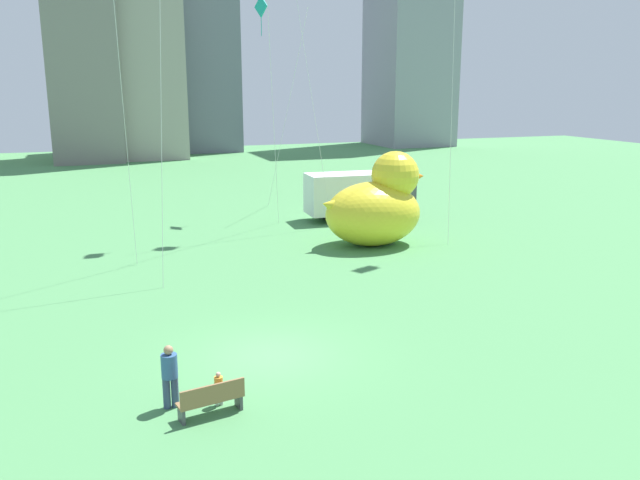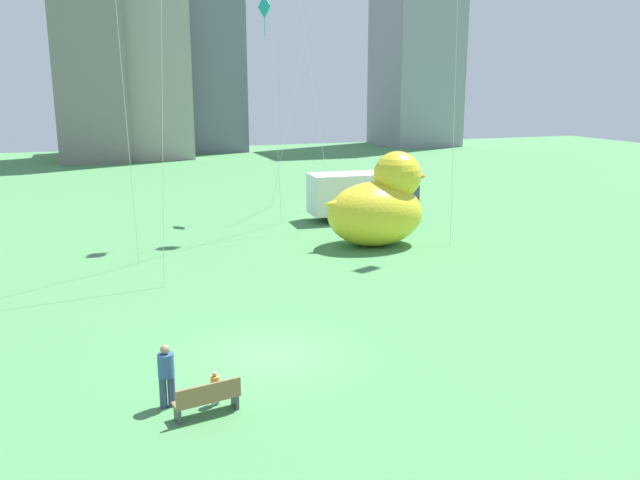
{
  "view_description": "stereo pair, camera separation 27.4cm",
  "coord_description": "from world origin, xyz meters",
  "px_view_note": "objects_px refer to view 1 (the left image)",
  "views": [
    {
      "loc": [
        -5.02,
        -18.11,
        8.06
      ],
      "look_at": [
        3.22,
        4.39,
        2.39
      ],
      "focal_mm": 36.82,
      "sensor_mm": 36.0,
      "label": 1
    },
    {
      "loc": [
        -4.76,
        -18.2,
        8.06
      ],
      "look_at": [
        3.22,
        4.39,
        2.39
      ],
      "focal_mm": 36.82,
      "sensor_mm": 36.0,
      "label": 2
    }
  ],
  "objects_px": {
    "box_truck": "(357,196)",
    "kite_teal": "(264,18)",
    "giant_inflatable_duck": "(377,206)",
    "person_adult": "(170,373)",
    "park_bench": "(211,399)",
    "person_child": "(219,387)"
  },
  "relations": [
    {
      "from": "park_bench",
      "to": "person_adult",
      "type": "relative_size",
      "value": 1.02
    },
    {
      "from": "person_adult",
      "to": "box_truck",
      "type": "relative_size",
      "value": 0.25
    },
    {
      "from": "park_bench",
      "to": "giant_inflatable_duck",
      "type": "relative_size",
      "value": 0.3
    },
    {
      "from": "giant_inflatable_duck",
      "to": "box_truck",
      "type": "relative_size",
      "value": 0.87
    },
    {
      "from": "kite_teal",
      "to": "person_adult",
      "type": "bearing_deg",
      "value": -110.98
    },
    {
      "from": "giant_inflatable_duck",
      "to": "kite_teal",
      "type": "bearing_deg",
      "value": 105.95
    },
    {
      "from": "person_child",
      "to": "giant_inflatable_duck",
      "type": "relative_size",
      "value": 0.16
    },
    {
      "from": "person_child",
      "to": "box_truck",
      "type": "relative_size",
      "value": 0.14
    },
    {
      "from": "park_bench",
      "to": "box_truck",
      "type": "bearing_deg",
      "value": 58.55
    },
    {
      "from": "park_bench",
      "to": "person_adult",
      "type": "distance_m",
      "value": 1.3
    },
    {
      "from": "person_adult",
      "to": "giant_inflatable_duck",
      "type": "height_order",
      "value": "giant_inflatable_duck"
    },
    {
      "from": "person_adult",
      "to": "giant_inflatable_duck",
      "type": "distance_m",
      "value": 18.88
    },
    {
      "from": "giant_inflatable_duck",
      "to": "kite_teal",
      "type": "xyz_separation_m",
      "value": [
        -2.95,
        10.33,
        9.98
      ]
    },
    {
      "from": "person_adult",
      "to": "box_truck",
      "type": "xyz_separation_m",
      "value": [
        14.05,
        20.69,
        0.52
      ]
    },
    {
      "from": "giant_inflatable_duck",
      "to": "person_child",
      "type": "bearing_deg",
      "value": -127.61
    },
    {
      "from": "person_adult",
      "to": "giant_inflatable_duck",
      "type": "xyz_separation_m",
      "value": [
        12.37,
        14.22,
        1.11
      ]
    },
    {
      "from": "person_adult",
      "to": "giant_inflatable_duck",
      "type": "relative_size",
      "value": 0.29
    },
    {
      "from": "box_truck",
      "to": "kite_teal",
      "type": "distance_m",
      "value": 12.17
    },
    {
      "from": "person_adult",
      "to": "kite_teal",
      "type": "bearing_deg",
      "value": 69.02
    },
    {
      "from": "park_bench",
      "to": "giant_inflatable_duck",
      "type": "xyz_separation_m",
      "value": [
        11.48,
        15.05,
        1.57
      ]
    },
    {
      "from": "person_child",
      "to": "person_adult",
      "type": "bearing_deg",
      "value": 165.53
    },
    {
      "from": "person_child",
      "to": "box_truck",
      "type": "xyz_separation_m",
      "value": [
        12.87,
        20.99,
        0.95
      ]
    }
  ]
}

